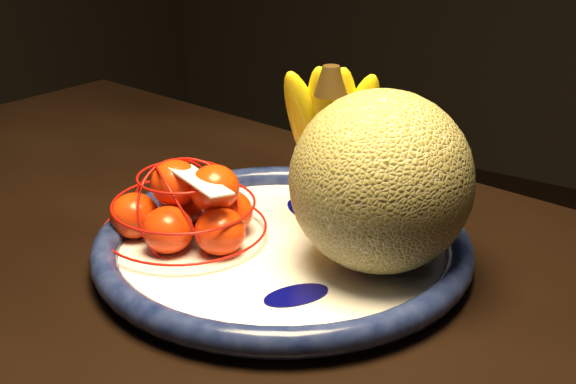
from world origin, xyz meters
The scene contains 5 objects.
fruit_bowl centered at (-0.07, 0.11, 0.74)m, with size 0.37×0.37×0.03m.
cantaloupe centered at (0.02, 0.13, 0.82)m, with size 0.17×0.17×0.17m, color olive.
banana_bunch centered at (-0.06, 0.19, 0.83)m, with size 0.12×0.12×0.19m.
mandarin_bag centered at (-0.16, 0.07, 0.77)m, with size 0.17×0.17×0.10m.
price_tag centered at (-0.13, 0.06, 0.81)m, with size 0.07×0.03×0.00m, color white.
Camera 1 is at (0.32, -0.48, 1.10)m, focal length 50.00 mm.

